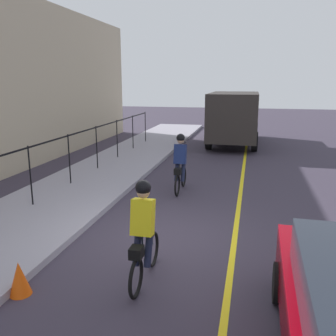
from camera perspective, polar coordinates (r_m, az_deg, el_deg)
ground_plane at (r=8.33m, az=-1.11°, el=-10.72°), size 80.00×80.00×0.00m
lane_line_centre at (r=8.12m, az=10.14°, el=-11.57°), size 36.00×0.12×0.01m
sidewalk at (r=9.64m, az=-21.31°, el=-7.74°), size 40.00×3.20×0.15m
iron_fence at (r=10.30m, az=-20.68°, el=1.11°), size 21.60×0.04×1.60m
cyclist_lead at (r=11.36m, az=1.91°, el=0.73°), size 1.71×0.36×1.83m
cyclist_follow at (r=6.28m, az=-3.83°, el=-10.01°), size 1.71×0.36×1.83m
box_truck_background at (r=20.31m, az=10.22°, el=7.97°), size 6.72×2.56×2.78m
traffic_cone_near at (r=6.67m, az=-21.98°, el=-15.53°), size 0.36×0.36×0.57m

